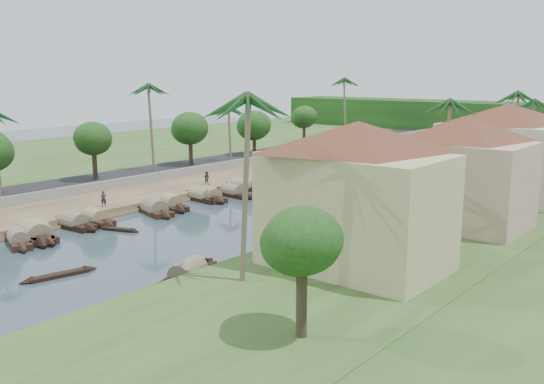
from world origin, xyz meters
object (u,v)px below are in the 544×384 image
Objects in this scene: sampan_0 at (18,240)px; person_near at (104,199)px; sampan_1 at (39,234)px; building_near at (356,194)px; bridge at (481,144)px.

person_near reaches higher than sampan_0.
sampan_0 is at bearing -56.60° from sampan_1.
building_near is at bearing 40.18° from sampan_1.
sampan_1 is (-27.80, -8.04, -5.96)m from building_near.
bridge is at bearing 104.51° from sampan_0.
sampan_1 is (-8.80, -82.04, -1.30)m from bridge.
bridge is 16.72× the size of person_near.
person_near is (-31.44, 1.42, -4.75)m from building_near.
sampan_0 is at bearing -159.67° from building_near.
bridge is at bearing 32.70° from person_near.
bridge is at bearing 107.92° from sampan_1.
person_near reaches higher than bridge.
building_near reaches higher than sampan_0.
building_near reaches higher than person_near.
person_near is (-4.00, 11.59, 1.23)m from sampan_0.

